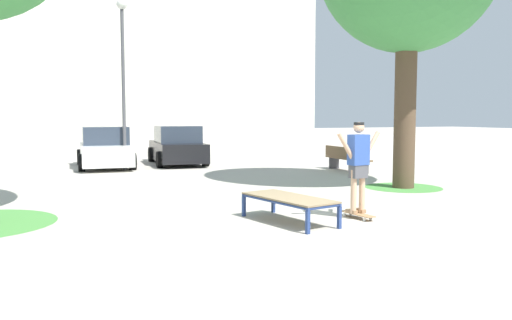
{
  "coord_description": "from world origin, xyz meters",
  "views": [
    {
      "loc": [
        -4.21,
        -7.76,
        1.91
      ],
      "look_at": [
        -0.01,
        2.1,
        1.0
      ],
      "focal_mm": 37.14,
      "sensor_mm": 36.0,
      "label": 1
    }
  ],
  "objects_px": {
    "skate_box": "(289,199)",
    "light_post": "(123,59)",
    "skater": "(358,161)",
    "park_bench": "(346,158)",
    "skateboard": "(357,214)",
    "car_white": "(105,149)",
    "car_black": "(177,146)"
  },
  "relations": [
    {
      "from": "car_white",
      "to": "car_black",
      "type": "relative_size",
      "value": 0.99
    },
    {
      "from": "car_black",
      "to": "park_bench",
      "type": "bearing_deg",
      "value": -46.16
    },
    {
      "from": "skater",
      "to": "car_black",
      "type": "relative_size",
      "value": 0.39
    },
    {
      "from": "car_black",
      "to": "skater",
      "type": "bearing_deg",
      "value": -88.6
    },
    {
      "from": "skater",
      "to": "park_bench",
      "type": "height_order",
      "value": "skater"
    },
    {
      "from": "skateboard",
      "to": "skater",
      "type": "relative_size",
      "value": 0.48
    },
    {
      "from": "skateboard",
      "to": "skater",
      "type": "height_order",
      "value": "skater"
    },
    {
      "from": "skate_box",
      "to": "skater",
      "type": "distance_m",
      "value": 1.5
    },
    {
      "from": "skateboard",
      "to": "car_white",
      "type": "bearing_deg",
      "value": 104.63
    },
    {
      "from": "skateboard",
      "to": "park_bench",
      "type": "distance_m",
      "value": 8.39
    },
    {
      "from": "skateboard",
      "to": "skate_box",
      "type": "bearing_deg",
      "value": 172.28
    },
    {
      "from": "car_black",
      "to": "car_white",
      "type": "bearing_deg",
      "value": -174.56
    },
    {
      "from": "skateboard",
      "to": "car_black",
      "type": "xyz_separation_m",
      "value": [
        -0.29,
        12.01,
        0.61
      ]
    },
    {
      "from": "skate_box",
      "to": "car_black",
      "type": "height_order",
      "value": "car_black"
    },
    {
      "from": "skateboard",
      "to": "light_post",
      "type": "bearing_deg",
      "value": 103.84
    },
    {
      "from": "skate_box",
      "to": "park_bench",
      "type": "relative_size",
      "value": 0.84
    },
    {
      "from": "car_white",
      "to": "park_bench",
      "type": "bearing_deg",
      "value": -31.68
    },
    {
      "from": "skate_box",
      "to": "car_black",
      "type": "xyz_separation_m",
      "value": [
        1.04,
        11.83,
        0.28
      ]
    },
    {
      "from": "skate_box",
      "to": "skateboard",
      "type": "height_order",
      "value": "skate_box"
    },
    {
      "from": "skate_box",
      "to": "car_white",
      "type": "distance_m",
      "value": 11.69
    },
    {
      "from": "skateboard",
      "to": "park_bench",
      "type": "xyz_separation_m",
      "value": [
        4.36,
        7.16,
        0.37
      ]
    },
    {
      "from": "skater",
      "to": "car_black",
      "type": "xyz_separation_m",
      "value": [
        -0.29,
        12.01,
        -0.38
      ]
    },
    {
      "from": "skateboard",
      "to": "car_black",
      "type": "relative_size",
      "value": 0.19
    },
    {
      "from": "skater",
      "to": "park_bench",
      "type": "bearing_deg",
      "value": 58.69
    },
    {
      "from": "skateboard",
      "to": "car_white",
      "type": "distance_m",
      "value": 12.15
    },
    {
      "from": "skateboard",
      "to": "car_black",
      "type": "distance_m",
      "value": 12.03
    },
    {
      "from": "skate_box",
      "to": "park_bench",
      "type": "bearing_deg",
      "value": 50.83
    },
    {
      "from": "skater",
      "to": "light_post",
      "type": "xyz_separation_m",
      "value": [
        -2.56,
        10.41,
        2.75
      ]
    },
    {
      "from": "skate_box",
      "to": "car_white",
      "type": "xyz_separation_m",
      "value": [
        -1.73,
        11.56,
        0.28
      ]
    },
    {
      "from": "skate_box",
      "to": "light_post",
      "type": "height_order",
      "value": "light_post"
    },
    {
      "from": "park_bench",
      "to": "car_black",
      "type": "bearing_deg",
      "value": 133.84
    },
    {
      "from": "skater",
      "to": "light_post",
      "type": "relative_size",
      "value": 0.29
    }
  ]
}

